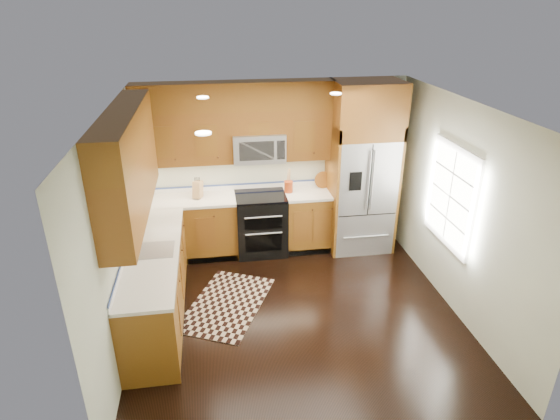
{
  "coord_description": "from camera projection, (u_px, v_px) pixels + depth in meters",
  "views": [
    {
      "loc": [
        -0.94,
        -4.78,
        3.65
      ],
      "look_at": [
        -0.12,
        0.6,
        1.17
      ],
      "focal_mm": 30.0,
      "sensor_mm": 36.0,
      "label": 1
    }
  ],
  "objects": [
    {
      "name": "wall_left",
      "position": [
        119.0,
        233.0,
        5.13
      ],
      "size": [
        0.02,
        4.0,
        2.6
      ],
      "primitive_type": "cube",
      "color": "#ACB4A2",
      "rests_on": "ground"
    },
    {
      "name": "sink_faucet",
      "position": [
        149.0,
        246.0,
        5.5
      ],
      "size": [
        0.54,
        0.44,
        0.37
      ],
      "color": "#B2B2B7",
      "rests_on": "countertop"
    },
    {
      "name": "wall_back",
      "position": [
        274.0,
        165.0,
        7.21
      ],
      "size": [
        4.0,
        0.02,
        2.6
      ],
      "primitive_type": "cube",
      "color": "#ACB4A2",
      "rests_on": "ground"
    },
    {
      "name": "wall_right",
      "position": [
        459.0,
        210.0,
        5.68
      ],
      "size": [
        0.02,
        4.0,
        2.6
      ],
      "primitive_type": "cube",
      "color": "#ACB4A2",
      "rests_on": "ground"
    },
    {
      "name": "range",
      "position": [
        261.0,
        224.0,
        7.22
      ],
      "size": [
        0.76,
        0.67,
        0.95
      ],
      "color": "black",
      "rests_on": "ground"
    },
    {
      "name": "countertop",
      "position": [
        205.0,
        219.0,
        6.33
      ],
      "size": [
        2.86,
        3.01,
        0.04
      ],
      "color": "silver",
      "rests_on": "base_cabinets"
    },
    {
      "name": "utensil_crock",
      "position": [
        289.0,
        184.0,
        7.1
      ],
      "size": [
        0.13,
        0.13,
        0.37
      ],
      "color": "#983612",
      "rests_on": "countertop"
    },
    {
      "name": "microwave",
      "position": [
        259.0,
        147.0,
        6.84
      ],
      "size": [
        0.76,
        0.4,
        0.42
      ],
      "color": "#B2B2B7",
      "rests_on": "ground"
    },
    {
      "name": "window",
      "position": [
        451.0,
        196.0,
        5.82
      ],
      "size": [
        0.04,
        1.1,
        1.3
      ],
      "color": "white",
      "rests_on": "ground"
    },
    {
      "name": "rug",
      "position": [
        227.0,
        304.0,
        6.11
      ],
      "size": [
        1.38,
        1.66,
        0.01
      ],
      "primitive_type": "cube",
      "rotation": [
        0.0,
        0.0,
        -0.43
      ],
      "color": "black",
      "rests_on": "ground"
    },
    {
      "name": "cutting_board",
      "position": [
        323.0,
        187.0,
        7.31
      ],
      "size": [
        0.28,
        0.28,
        0.02
      ],
      "primitive_type": "cylinder",
      "rotation": [
        0.0,
        0.0,
        0.06
      ],
      "color": "brown",
      "rests_on": "countertop"
    },
    {
      "name": "upper_cabinets",
      "position": [
        194.0,
        138.0,
        5.93
      ],
      "size": [
        2.85,
        3.0,
        1.15
      ],
      "color": "brown",
      "rests_on": "ground"
    },
    {
      "name": "ground",
      "position": [
        296.0,
        313.0,
        5.94
      ],
      "size": [
        4.0,
        4.0,
        0.0
      ],
      "primitive_type": "plane",
      "color": "black",
      "rests_on": "ground"
    },
    {
      "name": "refrigerator",
      "position": [
        362.0,
        168.0,
        7.05
      ],
      "size": [
        0.98,
        0.75,
        2.6
      ],
      "color": "#B2B2B7",
      "rests_on": "ground"
    },
    {
      "name": "base_cabinets",
      "position": [
        196.0,
        254.0,
        6.4
      ],
      "size": [
        2.85,
        3.0,
        0.9
      ],
      "color": "brown",
      "rests_on": "ground"
    },
    {
      "name": "knife_block",
      "position": [
        198.0,
        189.0,
        6.91
      ],
      "size": [
        0.16,
        0.19,
        0.32
      ],
      "color": "#A88151",
      "rests_on": "countertop"
    }
  ]
}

